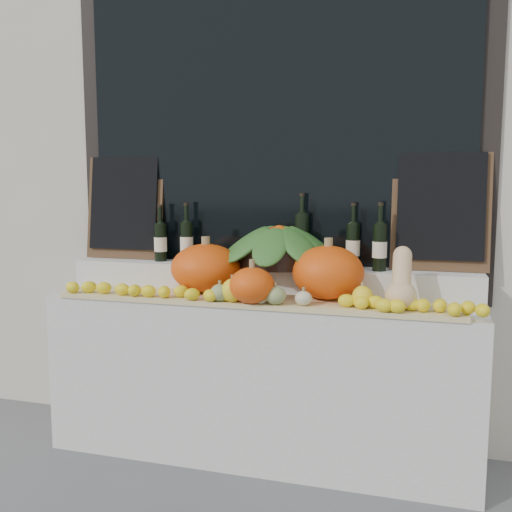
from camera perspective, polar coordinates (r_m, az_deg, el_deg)
storefront_facade at (r=3.80m, az=3.52°, el=18.62°), size 7.00×0.94×4.50m
display_sill at (r=3.21m, az=0.38°, el=-11.98°), size 2.30×0.55×0.88m
rear_tier at (r=3.22m, az=1.11°, el=-2.34°), size 2.30×0.25×0.16m
straw_bedding at (r=2.97m, az=-0.27°, el=-4.48°), size 2.10×0.32×0.02m
pumpkin_left at (r=3.13m, az=-5.02°, el=-1.21°), size 0.42×0.42×0.27m
pumpkin_right at (r=2.95m, az=7.21°, el=-1.64°), size 0.43×0.43×0.28m
pumpkin_center at (r=2.83m, az=-0.41°, el=-2.95°), size 0.29×0.29×0.18m
butternut_squash at (r=2.80m, az=14.33°, el=-2.63°), size 0.15×0.21×0.29m
decorative_gourds at (r=2.82m, az=1.65°, el=-3.83°), size 0.81×0.17×0.14m
lemon_heap at (r=2.86m, az=-0.89°, el=-4.04°), size 2.20×0.16×0.06m
produce_bowl at (r=3.16m, az=2.34°, el=1.02°), size 0.70×0.70×0.24m
wine_bottle_far_left at (r=3.42m, az=-9.53°, el=1.42°), size 0.08×0.08×0.33m
wine_bottle_near_left at (r=3.36m, az=-6.95°, el=1.47°), size 0.08×0.08×0.35m
wine_bottle_tall at (r=3.17m, az=4.60°, el=1.67°), size 0.08×0.08×0.40m
wine_bottle_near_right at (r=3.13m, az=9.67°, el=1.08°), size 0.08×0.08×0.35m
wine_bottle_far_right at (r=3.05m, az=12.26°, el=0.92°), size 0.08×0.08×0.36m
chalkboard_left at (r=3.58m, az=-13.02°, el=4.93°), size 0.50×0.11×0.62m
chalkboard_right at (r=3.13m, az=17.98°, el=4.45°), size 0.50×0.11×0.62m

